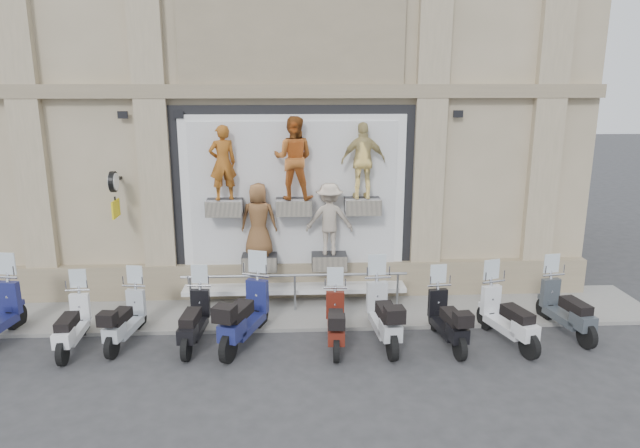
# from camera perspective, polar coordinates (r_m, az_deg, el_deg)

# --- Properties ---
(ground) EXTENTS (90.00, 90.00, 0.00)m
(ground) POSITION_cam_1_polar(r_m,az_deg,el_deg) (11.15, -2.41, -12.93)
(ground) COLOR #303033
(ground) RESTS_ON ground
(sidewalk) EXTENTS (16.00, 2.20, 0.08)m
(sidewalk) POSITION_cam_1_polar(r_m,az_deg,el_deg) (13.04, -2.50, -8.57)
(sidewalk) COLOR gray
(sidewalk) RESTS_ON ground
(building) EXTENTS (14.00, 8.60, 12.00)m
(building) POSITION_cam_1_polar(r_m,az_deg,el_deg) (16.96, -2.86, 17.26)
(building) COLOR tan
(building) RESTS_ON ground
(shop_vitrine) EXTENTS (5.60, 0.85, 4.30)m
(shop_vitrine) POSITION_cam_1_polar(r_m,az_deg,el_deg) (12.94, -2.28, 2.38)
(shop_vitrine) COLOR black
(shop_vitrine) RESTS_ON ground
(guard_rail) EXTENTS (5.06, 0.10, 0.93)m
(guard_rail) POSITION_cam_1_polar(r_m,az_deg,el_deg) (12.79, -2.52, -6.99)
(guard_rail) COLOR #9EA0A5
(guard_rail) RESTS_ON ground
(clock_sign_bracket) EXTENTS (0.10, 0.80, 1.02)m
(clock_sign_bracket) POSITION_cam_1_polar(r_m,az_deg,el_deg) (13.18, -19.89, 3.38)
(clock_sign_bracket) COLOR black
(clock_sign_bracket) RESTS_ON ground
(scooter_b) EXTENTS (0.60, 1.79, 1.44)m
(scooter_b) POSITION_cam_1_polar(r_m,az_deg,el_deg) (12.05, -23.63, -8.28)
(scooter_b) COLOR white
(scooter_b) RESTS_ON ground
(scooter_c) EXTENTS (0.77, 1.82, 1.43)m
(scooter_c) POSITION_cam_1_polar(r_m,az_deg,el_deg) (11.93, -18.96, -8.08)
(scooter_c) COLOR #A6ACB4
(scooter_c) RESTS_ON ground
(scooter_d) EXTENTS (0.67, 1.84, 1.46)m
(scooter_d) POSITION_cam_1_polar(r_m,az_deg,el_deg) (11.49, -12.52, -8.40)
(scooter_d) COLOR black
(scooter_d) RESTS_ON ground
(scooter_e) EXTENTS (1.30, 2.21, 1.73)m
(scooter_e) POSITION_cam_1_polar(r_m,az_deg,el_deg) (11.30, -7.56, -7.85)
(scooter_e) COLOR navy
(scooter_e) RESTS_ON ground
(scooter_f) EXTENTS (0.61, 1.79, 1.43)m
(scooter_f) POSITION_cam_1_polar(r_m,az_deg,el_deg) (11.18, 1.58, -8.78)
(scooter_f) COLOR #54170E
(scooter_f) RESTS_ON ground
(scooter_g) EXTENTS (0.74, 2.05, 1.64)m
(scooter_g) POSITION_cam_1_polar(r_m,az_deg,el_deg) (11.35, 6.40, -7.97)
(scooter_g) COLOR #B0B3B8
(scooter_g) RESTS_ON ground
(scooter_h) EXTENTS (0.72, 1.85, 1.47)m
(scooter_h) POSITION_cam_1_polar(r_m,az_deg,el_deg) (11.51, 12.67, -8.36)
(scooter_h) COLOR black
(scooter_h) RESTS_ON ground
(scooter_i) EXTENTS (1.05, 1.99, 1.55)m
(scooter_i) POSITION_cam_1_polar(r_m,az_deg,el_deg) (11.87, 18.34, -7.84)
(scooter_i) COLOR silver
(scooter_i) RESTS_ON ground
(scooter_j) EXTENTS (0.86, 1.95, 1.53)m
(scooter_j) POSITION_cam_1_polar(r_m,az_deg,el_deg) (12.73, 23.50, -6.86)
(scooter_j) COLOR #34393F
(scooter_j) RESTS_ON ground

